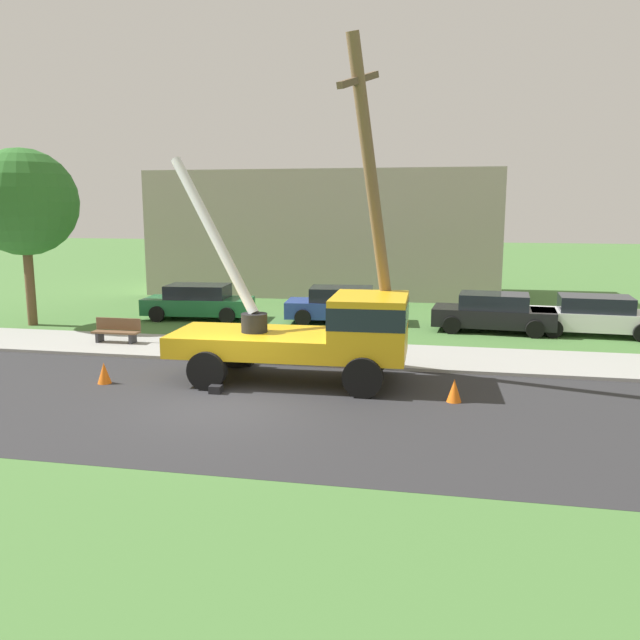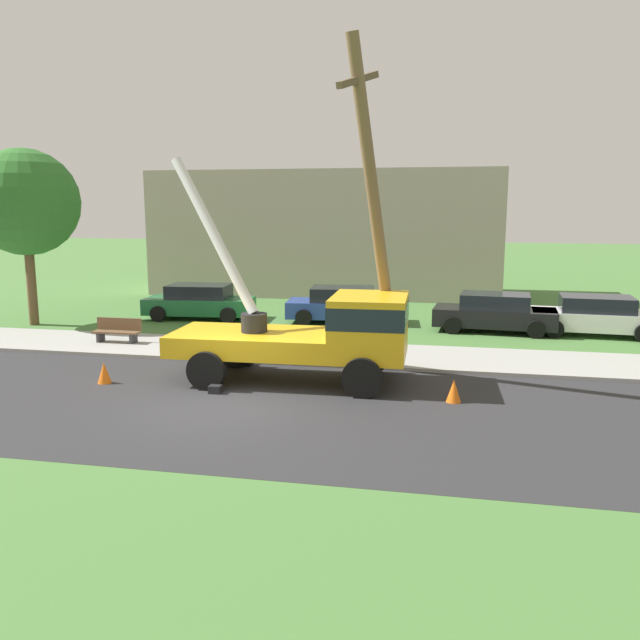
# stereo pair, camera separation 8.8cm
# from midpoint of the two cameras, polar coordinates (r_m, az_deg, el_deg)

# --- Properties ---
(ground_plane) EXTENTS (120.00, 120.00, 0.00)m
(ground_plane) POSITION_cam_midpoint_polar(r_m,az_deg,el_deg) (26.85, 0.33, 0.11)
(ground_plane) COLOR #477538
(road_asphalt) EXTENTS (80.00, 7.90, 0.01)m
(road_asphalt) POSITION_cam_midpoint_polar(r_m,az_deg,el_deg) (15.56, -8.34, -7.34)
(road_asphalt) COLOR #2B2B2D
(road_asphalt) RESTS_ON ground
(sidewalk_strip) EXTENTS (80.00, 3.19, 0.10)m
(sidewalk_strip) POSITION_cam_midpoint_polar(r_m,az_deg,el_deg) (20.67, -3.15, -2.77)
(sidewalk_strip) COLOR #9E9E99
(sidewalk_strip) RESTS_ON ground
(utility_truck) EXTENTS (6.83, 3.21, 5.98)m
(utility_truck) POSITION_cam_midpoint_polar(r_m,az_deg,el_deg) (16.97, 0.16, -0.88)
(utility_truck) COLOR gold
(utility_truck) RESTS_ON ground
(leaning_utility_pole) EXTENTS (1.47, 3.16, 8.71)m
(leaning_utility_pole) POSITION_cam_midpoint_polar(r_m,az_deg,el_deg) (17.03, 5.03, 9.47)
(leaning_utility_pole) COLOR brown
(leaning_utility_pole) RESTS_ON ground
(traffic_cone_ahead) EXTENTS (0.36, 0.36, 0.56)m
(traffic_cone_ahead) POSITION_cam_midpoint_polar(r_m,az_deg,el_deg) (15.82, 11.85, -6.12)
(traffic_cone_ahead) COLOR orange
(traffic_cone_ahead) RESTS_ON ground
(traffic_cone_behind) EXTENTS (0.36, 0.36, 0.56)m
(traffic_cone_behind) POSITION_cam_midpoint_polar(r_m,az_deg,el_deg) (18.02, -18.33, -4.44)
(traffic_cone_behind) COLOR orange
(traffic_cone_behind) RESTS_ON ground
(traffic_cone_curbside) EXTENTS (0.36, 0.36, 0.56)m
(traffic_cone_curbside) POSITION_cam_midpoint_polar(r_m,az_deg,el_deg) (18.26, 3.24, -3.74)
(traffic_cone_curbside) COLOR orange
(traffic_cone_curbside) RESTS_ON ground
(parked_sedan_green) EXTENTS (4.53, 2.24, 1.42)m
(parked_sedan_green) POSITION_cam_midpoint_polar(r_m,az_deg,el_deg) (27.22, -10.48, 1.60)
(parked_sedan_green) COLOR #1E6638
(parked_sedan_green) RESTS_ON ground
(parked_sedan_blue) EXTENTS (4.55, 2.28, 1.42)m
(parked_sedan_blue) POSITION_cam_midpoint_polar(r_m,az_deg,el_deg) (25.93, 2.10, 1.35)
(parked_sedan_blue) COLOR #263F99
(parked_sedan_blue) RESTS_ON ground
(parked_sedan_black) EXTENTS (4.53, 2.25, 1.42)m
(parked_sedan_black) POSITION_cam_midpoint_polar(r_m,az_deg,el_deg) (24.87, 15.21, 0.63)
(parked_sedan_black) COLOR black
(parked_sedan_black) RESTS_ON ground
(parked_sedan_white) EXTENTS (4.51, 2.20, 1.42)m
(parked_sedan_white) POSITION_cam_midpoint_polar(r_m,az_deg,el_deg) (25.37, 23.20, 0.35)
(parked_sedan_white) COLOR silver
(parked_sedan_white) RESTS_ON ground
(park_bench) EXTENTS (1.60, 0.45, 0.90)m
(park_bench) POSITION_cam_midpoint_polar(r_m,az_deg,el_deg) (22.77, -17.29, -0.96)
(park_bench) COLOR brown
(park_bench) RESTS_ON ground
(roadside_tree_far) EXTENTS (4.06, 4.06, 6.79)m
(roadside_tree_far) POSITION_cam_midpoint_polar(r_m,az_deg,el_deg) (27.50, -24.45, 9.38)
(roadside_tree_far) COLOR brown
(roadside_tree_far) RESTS_ON ground
(lowrise_building_backdrop) EXTENTS (18.00, 6.00, 6.40)m
(lowrise_building_backdrop) POSITION_cam_midpoint_polar(r_m,az_deg,el_deg) (34.94, 0.71, 7.69)
(lowrise_building_backdrop) COLOR #A5998C
(lowrise_building_backdrop) RESTS_ON ground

